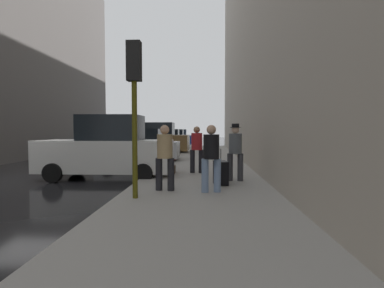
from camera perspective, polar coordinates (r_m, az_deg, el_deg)
name	(u,v)px	position (r m, az deg, el deg)	size (l,w,h in m)	color
ground_plane	(27,180)	(11.82, -28.85, -6.07)	(120.00, 120.00, 0.00)	black
sidewalk	(202,179)	(10.09, 1.84, -6.76)	(4.00, 40.00, 0.15)	gray
parked_white_van	(108,150)	(11.07, -15.76, -1.03)	(4.61, 2.08, 2.25)	silver
parked_silver_sedan	(140,147)	(16.02, -9.94, -0.49)	(4.20, 2.07, 1.79)	#B7BABF
parked_bronze_suv	(157,140)	(21.46, -6.70, 0.83)	(4.63, 2.11, 2.25)	brown
parked_dark_green_sedan	(166,140)	(26.38, -4.94, 0.79)	(4.22, 2.10, 1.79)	#193828
parked_blue_sedan	(173,138)	(31.44, -3.71, 1.11)	(4.21, 2.07, 1.79)	navy
parked_gray_coupe	(177,137)	(36.63, -2.80, 1.34)	(4.25, 2.14, 1.79)	slate
fire_hydrant	(174,153)	(15.76, -3.50, -1.79)	(0.42, 0.22, 0.70)	red
traffic_light	(134,85)	(7.10, -10.93, 10.94)	(0.32, 0.32, 3.60)	#514C0F
pedestrian_with_beanie	(235,149)	(9.37, 8.24, -0.98)	(0.52, 0.46, 1.78)	#333338
pedestrian_in_jeans	(211,155)	(7.60, 3.69, -2.06)	(0.52, 0.46, 1.71)	#728CB2
pedestrian_in_tan_coat	(165,154)	(7.83, -5.20, -1.92)	(0.52, 0.44, 1.71)	black
pedestrian_in_red_jacket	(197,147)	(11.00, 0.91, -0.57)	(0.51, 0.43, 1.71)	black
rolling_suitcase	(221,173)	(8.73, 5.49, -5.49)	(0.44, 0.61, 1.04)	black
duffel_bag	(171,169)	(11.01, -4.06, -4.83)	(0.32, 0.44, 0.28)	#472D19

